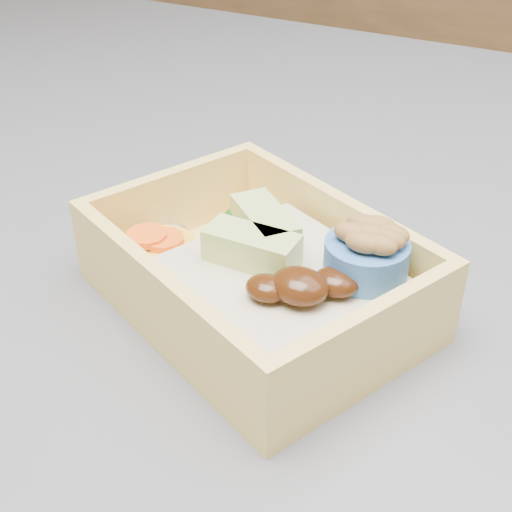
% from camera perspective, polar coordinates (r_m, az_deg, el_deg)
% --- Properties ---
extents(island, '(1.24, 0.84, 0.92)m').
position_cam_1_polar(island, '(0.92, -8.05, -18.18)').
color(island, brown).
rests_on(island, ground).
extents(bento_box, '(0.23, 0.20, 0.07)m').
position_cam_1_polar(bento_box, '(0.41, 0.80, -1.69)').
color(bento_box, '#F1C863').
rests_on(bento_box, island).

